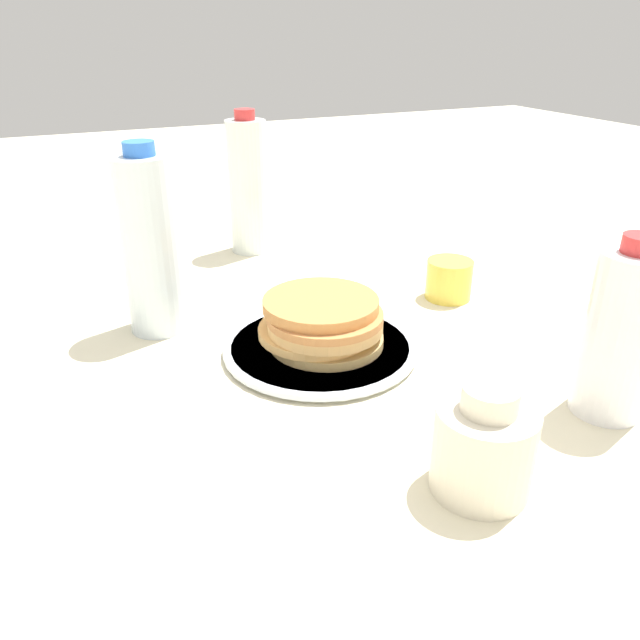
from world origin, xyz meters
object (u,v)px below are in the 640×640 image
water_bottle_mid (621,334)px  cream_jug (484,446)px  pancake_stack (323,322)px  juice_glass (449,279)px  water_bottle_near (151,245)px  water_bottle_far (248,187)px  plate (320,348)px

water_bottle_mid → cream_jug: bearing=102.6°
pancake_stack → juice_glass: 0.26m
juice_glass → water_bottle_near: (0.08, 0.43, 0.09)m
water_bottle_far → juice_glass: bearing=-148.8°
plate → juice_glass: (0.08, -0.26, 0.02)m
water_bottle_far → water_bottle_near: bearing=139.4°
pancake_stack → water_bottle_mid: water_bottle_mid is taller
water_bottle_near → water_bottle_far: 0.34m
pancake_stack → cream_jug: size_ratio=1.49×
plate → pancake_stack: bearing=-91.5°
water_bottle_far → cream_jug: bearing=178.1°
plate → water_bottle_near: size_ratio=0.98×
cream_jug → plate: bearing=5.0°
plate → pancake_stack: pancake_stack is taller
pancake_stack → water_bottle_far: 0.43m
water_bottle_mid → water_bottle_far: (0.67, 0.18, 0.03)m
plate → water_bottle_mid: water_bottle_mid is taller
juice_glass → cream_jug: cream_jug is taller
water_bottle_mid → water_bottle_far: water_bottle_far is taller
plate → water_bottle_near: bearing=47.4°
cream_jug → water_bottle_far: size_ratio=0.43×
pancake_stack → water_bottle_far: (0.42, -0.05, 0.08)m
plate → water_bottle_far: size_ratio=0.99×
water_bottle_near → water_bottle_mid: 0.58m
pancake_stack → cream_jug: 0.30m
plate → water_bottle_far: bearing=-6.7°
plate → water_bottle_far: water_bottle_far is taller
plate → juice_glass: bearing=-72.6°
pancake_stack → juice_glass: pancake_stack is taller
plate → water_bottle_mid: 0.35m
juice_glass → cream_jug: size_ratio=0.65×
water_bottle_mid → pancake_stack: bearing=42.3°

